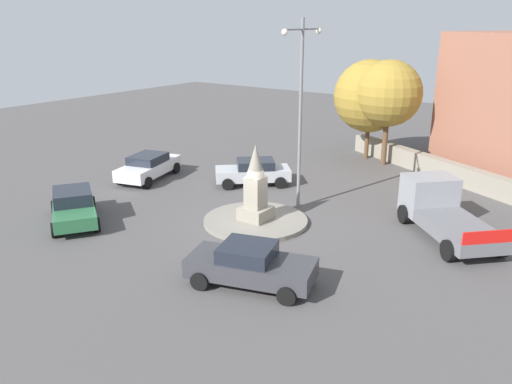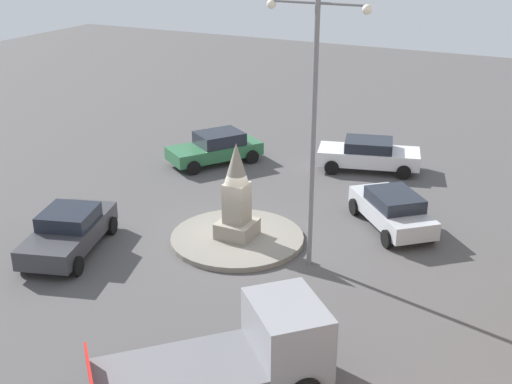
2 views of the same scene
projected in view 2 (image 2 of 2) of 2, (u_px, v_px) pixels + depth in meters
ground_plane at (237, 241)px, 23.26m from camera, size 80.00×80.00×0.00m
traffic_island at (237, 238)px, 23.23m from camera, size 4.71×4.71×0.19m
monument at (237, 197)px, 22.62m from camera, size 1.25×1.25×3.44m
streetlamp at (314, 109)px, 19.69m from camera, size 3.18×0.28×8.84m
car_green_near_island at (216, 147)px, 30.50m from camera, size 3.84×4.54×1.46m
car_dark_grey_approaching at (69, 231)px, 22.27m from camera, size 3.04×4.71×1.48m
car_silver_passing at (392, 209)px, 23.97m from camera, size 3.97×4.16×1.42m
car_white_far_side at (369, 154)px, 29.63m from camera, size 4.81×2.92×1.43m
truck_grey_parked_left at (238, 356)px, 15.45m from camera, size 5.37×5.40×2.16m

